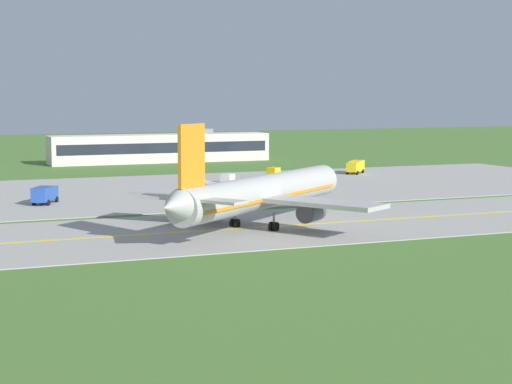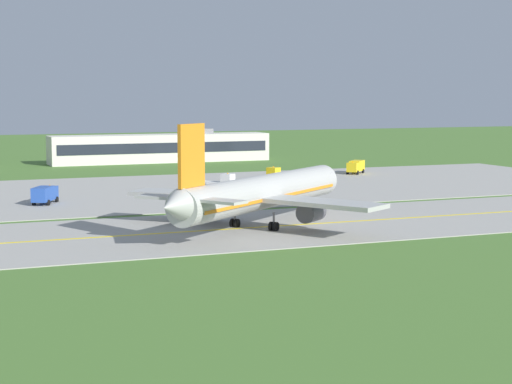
{
  "view_description": "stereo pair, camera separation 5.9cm",
  "coord_description": "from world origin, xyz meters",
  "px_view_note": "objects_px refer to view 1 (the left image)",
  "views": [
    {
      "loc": [
        -39.84,
        -93.2,
        15.76
      ],
      "look_at": [
        -0.99,
        2.35,
        4.0
      ],
      "focal_mm": 60.75,
      "sensor_mm": 36.0,
      "label": 1
    },
    {
      "loc": [
        -39.79,
        -93.22,
        15.76
      ],
      "look_at": [
        -0.99,
        2.35,
        4.0
      ],
      "focal_mm": 60.75,
      "sensor_mm": 36.0,
      "label": 2
    }
  ],
  "objects_px": {
    "service_truck_baggage": "(355,166)",
    "service_truck_pushback": "(221,181)",
    "service_truck_fuel": "(269,175)",
    "service_truck_catering": "(45,194)",
    "airplane_lead": "(260,193)"
  },
  "relations": [
    {
      "from": "airplane_lead",
      "to": "service_truck_baggage",
      "type": "height_order",
      "value": "airplane_lead"
    },
    {
      "from": "service_truck_catering",
      "to": "airplane_lead",
      "type": "bearing_deg",
      "value": -57.29
    },
    {
      "from": "airplane_lead",
      "to": "service_truck_fuel",
      "type": "relative_size",
      "value": 5.1
    },
    {
      "from": "service_truck_baggage",
      "to": "service_truck_pushback",
      "type": "xyz_separation_m",
      "value": [
        -33.02,
        -13.69,
        -0.35
      ]
    },
    {
      "from": "service_truck_baggage",
      "to": "service_truck_fuel",
      "type": "distance_m",
      "value": 22.11
    },
    {
      "from": "service_truck_pushback",
      "to": "service_truck_catering",
      "type": "bearing_deg",
      "value": -160.05
    },
    {
      "from": "service_truck_fuel",
      "to": "service_truck_pushback",
      "type": "xyz_separation_m",
      "value": [
        -11.87,
        -7.26,
        0.0
      ]
    },
    {
      "from": "airplane_lead",
      "to": "service_truck_baggage",
      "type": "distance_m",
      "value": 71.29
    },
    {
      "from": "service_truck_fuel",
      "to": "service_truck_catering",
      "type": "xyz_separation_m",
      "value": [
        -42.63,
        -18.42,
        0.35
      ]
    },
    {
      "from": "service_truck_fuel",
      "to": "service_truck_pushback",
      "type": "relative_size",
      "value": 1.06
    },
    {
      "from": "airplane_lead",
      "to": "service_truck_baggage",
      "type": "bearing_deg",
      "value": 52.35
    },
    {
      "from": "service_truck_baggage",
      "to": "service_truck_catering",
      "type": "distance_m",
      "value": 68.45
    },
    {
      "from": "service_truck_baggage",
      "to": "service_truck_catering",
      "type": "relative_size",
      "value": 0.91
    },
    {
      "from": "service_truck_fuel",
      "to": "service_truck_catering",
      "type": "bearing_deg",
      "value": -156.62
    },
    {
      "from": "airplane_lead",
      "to": "service_truck_catering",
      "type": "height_order",
      "value": "airplane_lead"
    }
  ]
}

